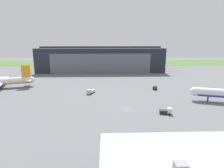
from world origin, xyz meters
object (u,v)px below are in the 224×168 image
object	(u,v)px
maintenance_hangar	(101,59)
fuel_bowser	(166,111)
ops_van	(155,87)
baggage_tug	(90,91)

from	to	relation	value
maintenance_hangar	fuel_bowser	size ratio (longest dim) A/B	23.21
maintenance_hangar	ops_van	xyz separation A→B (m)	(30.66, -70.82, -8.94)
maintenance_hangar	baggage_tug	world-z (taller)	maintenance_hangar
fuel_bowser	baggage_tug	distance (m)	40.00
maintenance_hangar	ops_van	bearing A→B (deg)	-66.59
maintenance_hangar	fuel_bowser	distance (m)	108.82
maintenance_hangar	baggage_tug	size ratio (longest dim) A/B	19.53
fuel_bowser	ops_van	bearing A→B (deg)	81.80
maintenance_hangar	ops_van	world-z (taller)	maintenance_hangar
fuel_bowser	baggage_tug	bearing A→B (deg)	137.05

